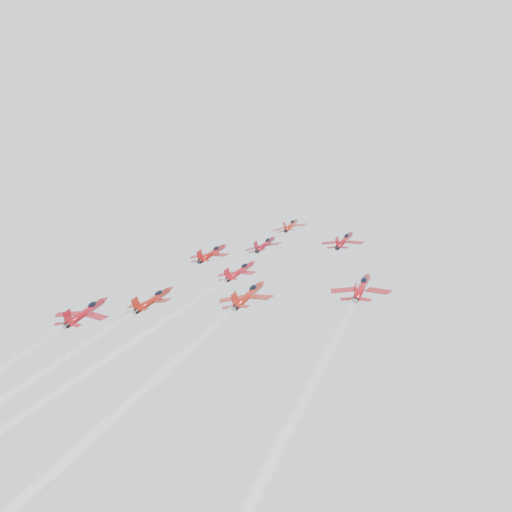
% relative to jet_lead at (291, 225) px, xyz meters
% --- Properties ---
extents(jet_lead, '(8.47, 11.03, 6.35)m').
position_rel_jet_lead_xyz_m(jet_lead, '(0.00, 0.00, 0.00)').
color(jet_lead, '#AB2010').
extents(jet_row2_left, '(9.66, 12.58, 7.24)m').
position_rel_jet_lead_xyz_m(jet_row2_left, '(-11.96, -16.29, -8.43)').
color(jet_row2_left, '#9E110F').
extents(jet_row2_center, '(8.55, 11.14, 6.41)m').
position_rel_jet_lead_xyz_m(jet_row2_center, '(-0.71, -13.20, -6.84)').
color(jet_row2_center, maroon).
extents(jet_row2_right, '(8.85, 11.53, 6.64)m').
position_rel_jet_lead_xyz_m(jet_row2_right, '(17.54, -15.39, -7.97)').
color(jet_row2_right, maroon).
extents(jet_center, '(8.51, 82.39, 43.41)m').
position_rel_jet_lead_xyz_m(jet_center, '(1.09, -65.43, -33.96)').
color(jet_center, '#B2101F').
extents(jet_rear_right, '(9.85, 95.37, 50.25)m').
position_rel_jet_lead_xyz_m(jet_rear_right, '(8.68, -83.16, -43.14)').
color(jet_rear_right, '#B21F11').
extents(jet_rear_farright, '(9.52, 92.15, 48.55)m').
position_rel_jet_lead_xyz_m(jet_rear_farright, '(27.79, -81.18, -42.12)').
color(jet_rear_farright, '#B11018').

